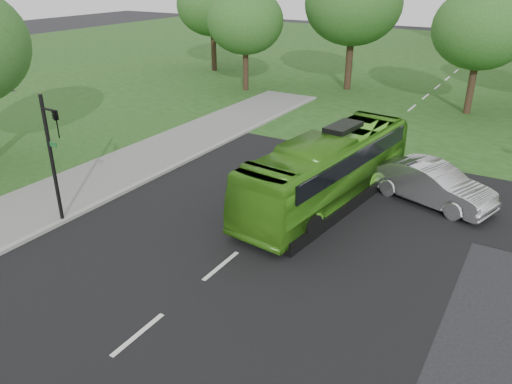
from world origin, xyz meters
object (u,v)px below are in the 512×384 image
tree_park_b (353,3)px  traffic_light (53,151)px  tree_park_a (245,21)px  tree_park_f (212,5)px  sedan (432,184)px  tree_park_c (481,29)px  bus (328,169)px

tree_park_b → traffic_light: bearing=-91.7°
tree_park_a → tree_park_b: 8.44m
tree_park_f → sedan: 32.38m
tree_park_b → traffic_light: 28.16m
tree_park_a → traffic_light: 24.26m
tree_park_c → traffic_light: (-10.63, -25.11, -2.59)m
tree_park_a → tree_park_f: 9.13m
tree_park_c → tree_park_f: 24.25m
tree_park_b → tree_park_c: (9.82, -2.80, -1.05)m
tree_park_f → sedan: (25.13, -19.76, -5.12)m
tree_park_f → tree_park_c: bearing=-9.2°
bus → tree_park_b: bearing=115.8°
tree_park_a → sedan: size_ratio=1.51×
sedan → traffic_light: (-11.84, -9.25, 2.13)m
tree_park_f → bus: (21.33, -21.93, -4.50)m
tree_park_a → tree_park_f: bearing=141.6°
tree_park_a → bus: size_ratio=0.74×
tree_park_c → tree_park_a: bearing=-174.0°
tree_park_f → sedan: bearing=-38.2°
bus → sedan: 4.42m
sedan → traffic_light: size_ratio=1.03×
tree_park_a → traffic_light: size_ratio=1.55×
tree_park_b → tree_park_f: bearing=175.6°
tree_park_b → tree_park_c: bearing=-15.9°
tree_park_b → tree_park_a: bearing=-146.8°
tree_park_b → bus: tree_park_b is taller
tree_park_f → sedan: size_ratio=1.68×
tree_park_c → bus: 18.68m
tree_park_b → tree_park_c: size_ratio=1.20×
tree_park_a → tree_park_b: (6.98, 4.57, 1.28)m
tree_park_c → tree_park_f: size_ratio=0.93×
tree_park_b → traffic_light: (-0.82, -27.92, -3.64)m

